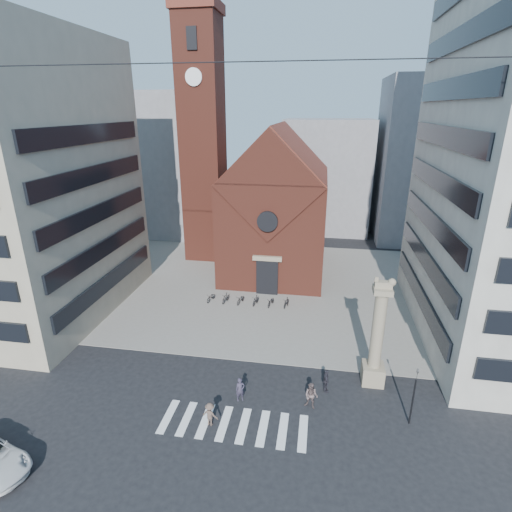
# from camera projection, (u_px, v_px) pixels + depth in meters

# --- Properties ---
(ground) EXTENTS (120.00, 120.00, 0.00)m
(ground) POSITION_uv_depth(u_px,v_px,m) (235.00, 393.00, 29.20)
(ground) COLOR black
(ground) RESTS_ON ground
(piazza) EXTENTS (46.00, 30.00, 0.05)m
(piazza) POSITION_uv_depth(u_px,v_px,m) (269.00, 286.00, 46.76)
(piazza) COLOR gray
(piazza) RESTS_ON ground
(zebra_crossing) EXTENTS (10.20, 3.20, 0.01)m
(zebra_crossing) POSITION_uv_depth(u_px,v_px,m) (234.00, 424.00, 26.34)
(zebra_crossing) COLOR white
(zebra_crossing) RESTS_ON ground
(church) EXTENTS (12.00, 16.65, 18.00)m
(church) POSITION_uv_depth(u_px,v_px,m) (277.00, 208.00, 49.57)
(church) COLOR maroon
(church) RESTS_ON ground
(campanile) EXTENTS (5.50, 5.50, 31.20)m
(campanile) POSITION_uv_depth(u_px,v_px,m) (203.00, 140.00, 51.14)
(campanile) COLOR maroon
(campanile) RESTS_ON ground
(building_left) EXTENTS (18.00, 20.00, 26.00)m
(building_left) POSITION_uv_depth(u_px,v_px,m) (6.00, 183.00, 37.59)
(building_left) COLOR tan
(building_left) RESTS_ON ground
(bg_block_left) EXTENTS (16.00, 14.00, 22.00)m
(bg_block_left) POSITION_uv_depth(u_px,v_px,m) (166.00, 164.00, 65.42)
(bg_block_left) COLOR gray
(bg_block_left) RESTS_ON ground
(bg_block_mid) EXTENTS (14.00, 12.00, 18.00)m
(bg_block_mid) POSITION_uv_depth(u_px,v_px,m) (326.00, 176.00, 66.76)
(bg_block_mid) COLOR gray
(bg_block_mid) RESTS_ON ground
(bg_block_right) EXTENTS (16.00, 14.00, 24.00)m
(bg_block_right) POSITION_uv_depth(u_px,v_px,m) (434.00, 162.00, 60.49)
(bg_block_right) COLOR gray
(bg_block_right) RESTS_ON ground
(lion_column) EXTENTS (1.63, 1.60, 8.68)m
(lion_column) POSITION_uv_depth(u_px,v_px,m) (376.00, 343.00, 29.23)
(lion_column) COLOR gray
(lion_column) RESTS_ON ground
(traffic_light) EXTENTS (0.13, 0.16, 4.30)m
(traffic_light) POSITION_uv_depth(u_px,v_px,m) (414.00, 395.00, 25.64)
(traffic_light) COLOR black
(traffic_light) RESTS_ON ground
(pedestrian_0) EXTENTS (0.78, 0.67, 1.81)m
(pedestrian_0) POSITION_uv_depth(u_px,v_px,m) (240.00, 390.00, 28.23)
(pedestrian_0) COLOR #322D3E
(pedestrian_0) RESTS_ON ground
(pedestrian_1) EXTENTS (1.14, 1.00, 1.96)m
(pedestrian_1) POSITION_uv_depth(u_px,v_px,m) (311.00, 396.00, 27.50)
(pedestrian_1) COLOR brown
(pedestrian_1) RESTS_ON ground
(pedestrian_2) EXTENTS (0.69, 1.17, 1.87)m
(pedestrian_2) POSITION_uv_depth(u_px,v_px,m) (326.00, 381.00, 29.07)
(pedestrian_2) COLOR #27262D
(pedestrian_2) RESTS_ON ground
(pedestrian_3) EXTENTS (1.19, 0.84, 1.68)m
(pedestrian_3) POSITION_uv_depth(u_px,v_px,m) (210.00, 414.00, 26.04)
(pedestrian_3) COLOR brown
(pedestrian_3) RESTS_ON ground
(scooter_0) EXTENTS (0.97, 1.78, 0.89)m
(scooter_0) POSITION_uv_depth(u_px,v_px,m) (211.00, 297.00, 42.94)
(scooter_0) COLOR black
(scooter_0) RESTS_ON piazza
(scooter_1) EXTENTS (0.84, 1.70, 0.98)m
(scooter_1) POSITION_uv_depth(u_px,v_px,m) (226.00, 298.00, 42.67)
(scooter_1) COLOR black
(scooter_1) RESTS_ON piazza
(scooter_2) EXTENTS (0.97, 1.78, 0.89)m
(scooter_2) POSITION_uv_depth(u_px,v_px,m) (241.00, 299.00, 42.44)
(scooter_2) COLOR black
(scooter_2) RESTS_ON piazza
(scooter_3) EXTENTS (0.84, 1.70, 0.98)m
(scooter_3) POSITION_uv_depth(u_px,v_px,m) (256.00, 300.00, 42.17)
(scooter_3) COLOR black
(scooter_3) RESTS_ON piazza
(scooter_4) EXTENTS (0.97, 1.78, 0.89)m
(scooter_4) POSITION_uv_depth(u_px,v_px,m) (271.00, 302.00, 41.94)
(scooter_4) COLOR black
(scooter_4) RESTS_ON piazza
(scooter_5) EXTENTS (0.84, 1.70, 0.98)m
(scooter_5) POSITION_uv_depth(u_px,v_px,m) (286.00, 302.00, 41.67)
(scooter_5) COLOR black
(scooter_5) RESTS_ON piazza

